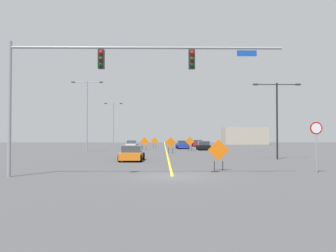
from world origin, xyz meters
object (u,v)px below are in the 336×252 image
Objects in this scene: car_black_approaching at (203,146)px; car_blue_near at (182,145)px; construction_sign_median_near at (144,142)px; street_lamp_far_left at (87,110)px; car_orange_far at (132,154)px; construction_sign_left_lane at (190,142)px; stop_sign at (316,137)px; car_red_mid at (197,143)px; construction_sign_left_shoulder at (171,143)px; construction_sign_median_far at (219,151)px; construction_sign_right_shoulder at (155,141)px; street_lamp_far_right at (277,113)px; car_white_distant at (132,145)px; traffic_signal_assembly at (102,72)px; street_lamp_near_right at (113,121)px.

car_blue_near is (-2.91, 5.13, 0.00)m from car_black_approaching.
construction_sign_median_near is 7.47m from car_blue_near.
car_orange_far is (7.28, -15.97, -4.90)m from street_lamp_far_left.
construction_sign_median_near is 8.99m from car_black_approaching.
construction_sign_left_lane is at bearing -85.92° from car_blue_near.
stop_sign reaches higher than car_red_mid.
construction_sign_left_shoulder is 21.95m from construction_sign_median_far.
construction_sign_right_shoulder reaches higher than car_blue_near.
street_lamp_far_right is 1.77× the size of car_white_distant.
stop_sign is at bearing -87.19° from car_red_mid.
construction_sign_left_shoulder is (4.32, 25.06, -4.50)m from traffic_signal_assembly.
construction_sign_left_shoulder is at bearing -60.08° from street_lamp_near_right.
stop_sign is at bearing -81.04° from car_blue_near.
construction_sign_median_far is at bearing -55.09° from car_orange_far.
traffic_signal_assembly is at bearing -90.91° from construction_sign_median_near.
street_lamp_far_right is at bearing -61.42° from car_white_distant.
street_lamp_far_right is 27.58m from car_blue_near.
stop_sign is 0.76× the size of car_white_distant.
street_lamp_far_left reaches higher than traffic_signal_assembly.
construction_sign_left_lane is 8.49m from car_blue_near.
stop_sign is 15.98m from car_orange_far.
car_black_approaching reaches higher than car_white_distant.
construction_sign_median_near is at bearing 109.60° from stop_sign.
construction_sign_left_shoulder is 0.48× the size of car_black_approaching.
street_lamp_far_left is 16.36m from car_white_distant.
construction_sign_median_far is 48.40m from car_red_mid.
construction_sign_left_shoulder is at bearing 109.64° from stop_sign.
construction_sign_median_far is at bearing 25.25° from traffic_signal_assembly.
car_orange_far is at bearing -92.44° from construction_sign_right_shoulder.
stop_sign is at bearing -70.40° from construction_sign_median_near.
construction_sign_right_shoulder reaches higher than car_white_distant.
construction_sign_left_lane is at bearing 66.25° from construction_sign_left_shoulder.
construction_sign_left_lane reaches higher than car_white_distant.
stop_sign is at bearing -96.63° from street_lamp_far_right.
street_lamp_far_left reaches higher than car_orange_far.
street_lamp_near_right is (-18.92, 27.40, 0.18)m from street_lamp_far_right.
construction_sign_median_near is at bearing 109.53° from construction_sign_left_shoulder.
car_black_approaching is at bearing -60.39° from car_blue_near.
construction_sign_left_shoulder is 13.33m from car_orange_far.
construction_sign_right_shoulder is 31.14m from car_orange_far.
construction_sign_left_shoulder is at bearing -82.62° from construction_sign_right_shoulder.
stop_sign is at bearing -53.89° from street_lamp_far_left.
street_lamp_far_right reaches higher than construction_sign_median_near.
construction_sign_left_lane is (-6.81, 17.87, -3.07)m from street_lamp_far_right.
car_black_approaching is (2.59, 31.64, -0.61)m from construction_sign_median_far.
car_red_mid is 0.97× the size of car_blue_near.
street_lamp_near_right reaches higher than traffic_signal_assembly.
traffic_signal_assembly reaches higher than car_white_distant.
traffic_signal_assembly is at bearing -83.18° from street_lamp_near_right.
car_red_mid is (0.67, 16.65, -0.01)m from car_black_approaching.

